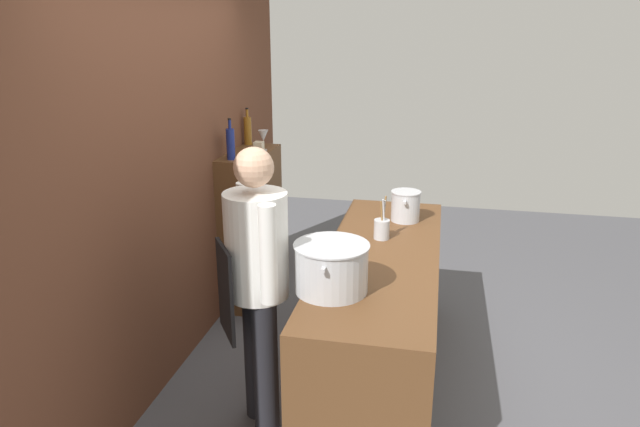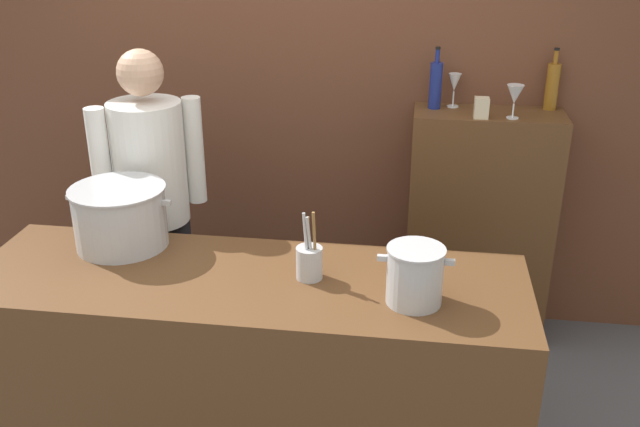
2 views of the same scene
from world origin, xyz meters
name	(u,v)px [view 2 (image 2 of 2)]	position (x,y,z in m)	size (l,w,h in m)	color
brick_back_panel	(303,55)	(0.00, 1.40, 1.50)	(4.40, 0.10, 3.00)	brown
prep_counter	(251,372)	(0.00, 0.00, 0.45)	(2.20, 0.70, 0.90)	brown
bar_cabinet	(479,227)	(0.99, 1.19, 0.64)	(0.76, 0.32, 1.28)	brown
chef	(152,195)	(-0.61, 0.62, 0.96)	(0.46, 0.41, 1.66)	black
stockpot_large	(120,217)	(-0.59, 0.21, 1.03)	(0.46, 0.40, 0.26)	#B7BABF
stockpot_small	(415,275)	(0.65, -0.10, 1.01)	(0.28, 0.21, 0.22)	#B7BABF
utensil_crock	(309,261)	(0.25, 0.03, 0.97)	(0.10, 0.10, 0.29)	#B7BABF
wine_bottle_amber	(552,85)	(1.30, 1.30, 1.40)	(0.07, 0.07, 0.31)	#8C5919
wine_bottle_cobalt	(436,84)	(0.71, 1.24, 1.40)	(0.06, 0.06, 0.31)	navy
wine_glass_wide	(515,95)	(1.09, 1.10, 1.39)	(0.08, 0.08, 0.17)	silver
wine_glass_short	(454,84)	(0.81, 1.28, 1.40)	(0.07, 0.07, 0.17)	silver
spice_tin_cream	(481,108)	(0.94, 1.09, 1.33)	(0.07, 0.07, 0.10)	beige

